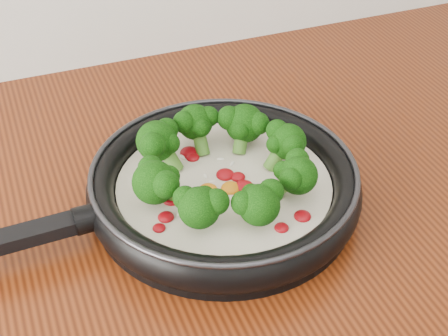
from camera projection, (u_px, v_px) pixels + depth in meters
name	position (u px, v px, depth m)	size (l,w,h in m)	color
skillet	(221.00, 183.00, 0.70)	(0.46, 0.30, 0.08)	black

